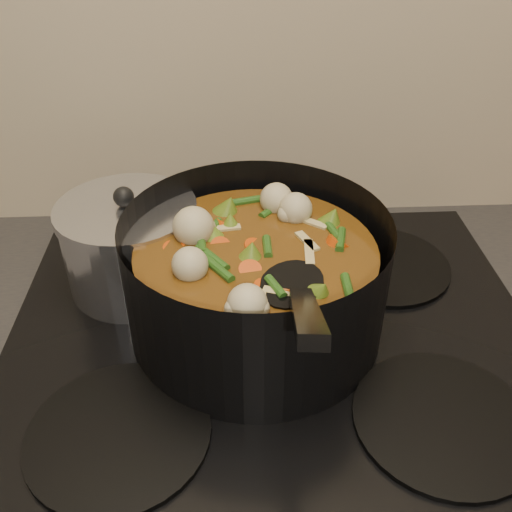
{
  "coord_description": "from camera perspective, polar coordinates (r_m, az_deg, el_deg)",
  "views": [
    {
      "loc": [
        -0.04,
        1.44,
        1.39
      ],
      "look_at": [
        -0.02,
        1.95,
        1.03
      ],
      "focal_mm": 40.0,
      "sensor_mm": 36.0,
      "label": 1
    }
  ],
  "objects": [
    {
      "name": "stovetop",
      "position": [
        0.68,
        1.7,
        -8.61
      ],
      "size": [
        0.62,
        0.54,
        0.03
      ],
      "color": "black",
      "rests_on": "counter"
    },
    {
      "name": "stockpot",
      "position": [
        0.64,
        0.03,
        -2.48
      ],
      "size": [
        0.36,
        0.43,
        0.22
      ],
      "rotation": [
        0.0,
        0.0,
        -0.28
      ],
      "color": "black",
      "rests_on": "stovetop"
    },
    {
      "name": "saucepan",
      "position": [
        0.73,
        -12.39,
        1.06
      ],
      "size": [
        0.17,
        0.17,
        0.14
      ],
      "rotation": [
        0.0,
        0.0,
        -0.32
      ],
      "color": "silver",
      "rests_on": "stovetop"
    }
  ]
}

